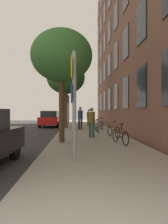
{
  "coord_description": "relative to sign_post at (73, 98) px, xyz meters",
  "views": [
    {
      "loc": [
        0.18,
        -1.72,
        1.55
      ],
      "look_at": [
        0.67,
        9.49,
        1.53
      ],
      "focal_mm": 33.24,
      "sensor_mm": 36.0,
      "label": 1
    }
  ],
  "objects": [
    {
      "name": "pedestrian_1",
      "position": [
        0.47,
        10.6,
        -0.8
      ],
      "size": [
        0.57,
        0.57,
        1.81
      ],
      "color": "#26262D",
      "rests_on": "sidewalk"
    },
    {
      "name": "tree_far",
      "position": [
        -0.78,
        12.5,
        2.61
      ],
      "size": [
        3.41,
        3.41,
        5.93
      ],
      "color": "brown",
      "rests_on": "sidewalk"
    },
    {
      "name": "road_asphalt",
      "position": [
        -4.63,
        10.61,
        -1.95
      ],
      "size": [
        7.0,
        38.0,
        0.01
      ],
      "primitive_type": "cube",
      "color": "#2D2D30",
      "rests_on": "ground"
    },
    {
      "name": "bicycle_1",
      "position": [
        2.19,
        5.31,
        -1.48
      ],
      "size": [
        0.54,
        1.61,
        0.91
      ],
      "color": "black",
      "rests_on": "sidewalk"
    },
    {
      "name": "pedestrian_0",
      "position": [
        0.98,
        5.53,
        -0.88
      ],
      "size": [
        0.53,
        0.53,
        1.66
      ],
      "color": "#33594C",
      "rests_on": "sidewalk"
    },
    {
      "name": "car_1",
      "position": [
        -2.47,
        15.0,
        -1.11
      ],
      "size": [
        1.89,
        4.21,
        1.62
      ],
      "color": "red",
      "rests_on": "road_asphalt"
    },
    {
      "name": "ground_plane",
      "position": [
        -2.53,
        10.61,
        -1.96
      ],
      "size": [
        41.8,
        41.8,
        0.0
      ],
      "primitive_type": "plane",
      "color": "#332D28"
    },
    {
      "name": "building_facade",
      "position": [
        3.56,
        10.11,
        6.54
      ],
      "size": [
        0.56,
        27.0,
        16.95
      ],
      "color": "brown",
      "rests_on": "ground"
    },
    {
      "name": "bicycle_0",
      "position": [
        2.04,
        2.94,
        -1.48
      ],
      "size": [
        0.51,
        1.67,
        0.92
      ],
      "color": "black",
      "rests_on": "sidewalk"
    },
    {
      "name": "pedestrian_2",
      "position": [
        1.43,
        14.63,
        -0.88
      ],
      "size": [
        0.52,
        0.52,
        1.67
      ],
      "color": "#4C4742",
      "rests_on": "sidewalk"
    },
    {
      "name": "bicycle_2",
      "position": [
        1.58,
        8.24,
        -1.48
      ],
      "size": [
        0.42,
        1.67,
        0.92
      ],
      "color": "black",
      "rests_on": "sidewalk"
    },
    {
      "name": "bicycle_3",
      "position": [
        2.21,
        10.88,
        -1.46
      ],
      "size": [
        0.42,
        1.7,
        0.96
      ],
      "color": "black",
      "rests_on": "sidewalk"
    },
    {
      "name": "tree_near",
      "position": [
        -0.58,
        3.65,
        2.19
      ],
      "size": [
        2.88,
        2.88,
        5.27
      ],
      "color": "#4C3823",
      "rests_on": "sidewalk"
    },
    {
      "name": "sign_post",
      "position": [
        0.0,
        0.0,
        0.0
      ],
      "size": [
        0.16,
        0.6,
        3.21
      ],
      "color": "gray",
      "rests_on": "sidewalk"
    },
    {
      "name": "sidewalk",
      "position": [
        0.97,
        10.61,
        -1.9
      ],
      "size": [
        4.2,
        38.0,
        0.12
      ],
      "primitive_type": "cube",
      "color": "gray",
      "rests_on": "ground"
    },
    {
      "name": "traffic_light",
      "position": [
        -0.8,
        18.21,
        0.48
      ],
      "size": [
        0.43,
        0.24,
        3.38
      ],
      "color": "black",
      "rests_on": "sidewalk"
    }
  ]
}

